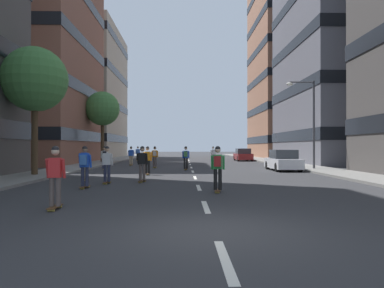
% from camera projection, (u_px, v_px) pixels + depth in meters
% --- Properties ---
extents(ground_plane, '(173.58, 173.58, 0.00)m').
position_uv_depth(ground_plane, '(190.00, 164.00, 36.62)').
color(ground_plane, '#333335').
extents(sidewalk_left, '(2.95, 79.56, 0.14)m').
position_uv_depth(sidewalk_left, '(104.00, 162.00, 40.03)').
color(sidewalk_left, gray).
rests_on(sidewalk_left, ground_plane).
extents(sidewalk_right, '(2.95, 79.56, 0.14)m').
position_uv_depth(sidewalk_right, '(274.00, 162.00, 40.45)').
color(sidewalk_right, gray).
rests_on(sidewalk_right, ground_plane).
extents(lane_markings, '(0.16, 67.20, 0.01)m').
position_uv_depth(lane_markings, '(190.00, 163.00, 38.19)').
color(lane_markings, silver).
rests_on(lane_markings, ground_plane).
extents(building_left_mid, '(16.06, 16.43, 23.78)m').
position_uv_depth(building_left_mid, '(10.00, 49.00, 38.27)').
color(building_left_mid, brown).
rests_on(building_left_mid, ground_plane).
extents(building_left_far, '(16.06, 17.91, 19.86)m').
position_uv_depth(building_left_far, '(67.00, 93.00, 57.13)').
color(building_left_far, '#B2A893').
rests_on(building_left_far, ground_plane).
extents(building_right_mid, '(16.06, 16.65, 23.81)m').
position_uv_depth(building_right_mid, '(366.00, 51.00, 39.13)').
color(building_right_mid, slate).
rests_on(building_right_mid, ground_plane).
extents(building_right_far, '(16.06, 16.13, 32.29)m').
position_uv_depth(building_right_far, '(306.00, 55.00, 58.03)').
color(building_right_far, '#9E6B51').
rests_on(building_right_far, ground_plane).
extents(parked_car_near, '(1.82, 4.40, 1.52)m').
position_uv_depth(parked_car_near, '(243.00, 155.00, 45.01)').
color(parked_car_near, maroon).
rests_on(parked_car_near, ground_plane).
extents(parked_car_mid, '(1.82, 4.40, 1.52)m').
position_uv_depth(parked_car_mid, '(283.00, 161.00, 26.89)').
color(parked_car_mid, silver).
rests_on(parked_car_mid, ground_plane).
extents(street_tree_mid, '(3.64, 3.64, 7.49)m').
position_uv_depth(street_tree_mid, '(102.00, 109.00, 39.19)').
color(street_tree_mid, '#4C3823').
rests_on(street_tree_mid, sidewalk_left).
extents(street_tree_far, '(3.76, 3.76, 7.42)m').
position_uv_depth(street_tree_far, '(35.00, 80.00, 21.39)').
color(street_tree_far, '#4C3823').
rests_on(street_tree_far, sidewalk_left).
extents(streetlamp_right, '(2.13, 0.30, 6.50)m').
position_uv_depth(streetlamp_right, '(309.00, 114.00, 27.23)').
color(streetlamp_right, '#3F3F44').
rests_on(streetlamp_right, sidewalk_right).
extents(skater_0, '(0.56, 0.92, 1.78)m').
position_uv_depth(skater_0, '(84.00, 161.00, 19.09)').
color(skater_0, brown).
rests_on(skater_0, ground_plane).
extents(skater_1, '(0.55, 0.91, 1.78)m').
position_uv_depth(skater_1, '(186.00, 156.00, 27.43)').
color(skater_1, brown).
rests_on(skater_1, ground_plane).
extents(skater_2, '(0.54, 0.91, 1.78)m').
position_uv_depth(skater_2, '(55.00, 174.00, 10.26)').
color(skater_2, brown).
rests_on(skater_2, ground_plane).
extents(skater_3, '(0.56, 0.92, 1.78)m').
position_uv_depth(skater_3, '(218.00, 166.00, 14.10)').
color(skater_3, brown).
rests_on(skater_3, ground_plane).
extents(skater_4, '(0.57, 0.92, 1.78)m').
position_uv_depth(skater_4, '(104.00, 156.00, 27.86)').
color(skater_4, brown).
rests_on(skater_4, ground_plane).
extents(skater_5, '(0.54, 0.91, 1.78)m').
position_uv_depth(skater_5, '(138.00, 153.00, 45.22)').
color(skater_5, brown).
rests_on(skater_5, ground_plane).
extents(skater_6, '(0.55, 0.91, 1.78)m').
position_uv_depth(skater_6, '(155.00, 156.00, 30.29)').
color(skater_6, brown).
rests_on(skater_6, ground_plane).
extents(skater_7, '(0.54, 0.91, 1.78)m').
position_uv_depth(skater_7, '(131.00, 155.00, 34.26)').
color(skater_7, brown).
rests_on(skater_7, ground_plane).
extents(skater_8, '(0.56, 0.92, 1.78)m').
position_uv_depth(skater_8, '(142.00, 162.00, 18.05)').
color(skater_8, brown).
rests_on(skater_8, ground_plane).
extents(skater_9, '(0.54, 0.91, 1.78)m').
position_uv_depth(skater_9, '(85.00, 164.00, 15.37)').
color(skater_9, brown).
rests_on(skater_9, ground_plane).
extents(skater_10, '(0.55, 0.92, 1.78)m').
position_uv_depth(skater_10, '(148.00, 159.00, 22.72)').
color(skater_10, brown).
rests_on(skater_10, ground_plane).
extents(skater_11, '(0.55, 0.91, 1.78)m').
position_uv_depth(skater_11, '(107.00, 163.00, 17.34)').
color(skater_11, brown).
rests_on(skater_11, ground_plane).
extents(skater_12, '(0.56, 0.92, 1.78)m').
position_uv_depth(skater_12, '(213.00, 154.00, 38.91)').
color(skater_12, brown).
rests_on(skater_12, ground_plane).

